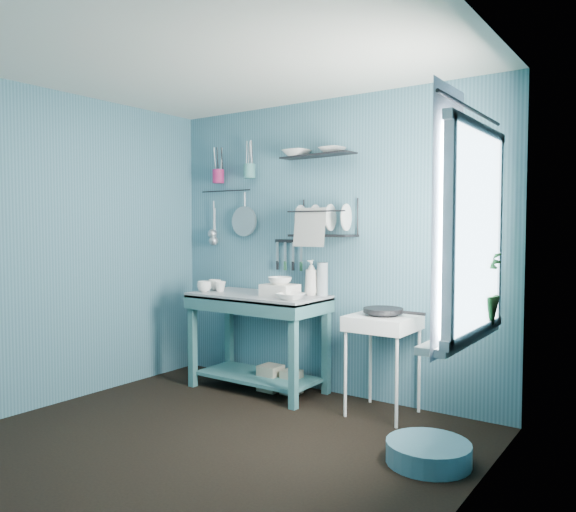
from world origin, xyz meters
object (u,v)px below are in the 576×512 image
Objects in this scene: utensil_cup_magenta at (218,176)px; storage_tin_large at (271,378)px; wash_tub at (280,290)px; hotplate_stand at (383,365)px; mug_right at (215,285)px; potted_plant at (477,287)px; water_bottle at (323,279)px; utensil_cup_teal at (249,171)px; mug_left at (204,287)px; mug_mid at (220,287)px; frying_pan at (383,310)px; work_counter at (258,342)px; soap_bottle at (311,278)px; storage_tin_small at (292,382)px; dish_rack at (323,218)px; floor_basin at (428,453)px.

utensil_cup_magenta is 0.59× the size of storage_tin_large.
wash_tub is 0.37× the size of hotplate_stand.
potted_plant is at bearing -10.13° from mug_right.
hotplate_stand is at bearing 3.76° from wash_tub.
utensil_cup_teal is at bearing 178.66° from water_bottle.
mug_left is 0.26× the size of potted_plant.
mug_mid is 1.55m from frying_pan.
wash_tub reaches higher than mug_left.
soap_bottle reaches higher than work_counter.
storage_tin_large is at bearing 179.47° from frying_pan.
potted_plant is (1.48, -0.67, 0.08)m from water_bottle.
mug_mid is 0.45× the size of storage_tin_large.
wash_tub is (0.25, -0.02, 0.47)m from work_counter.
dish_rack is at bearing 24.18° from storage_tin_small.
water_bottle is (0.27, 0.24, 0.09)m from wash_tub.
dish_rack is 2.50× the size of storage_tin_large.
mug_right is at bearing 178.81° from hotplate_stand.
mug_right reaches higher than storage_tin_large.
wash_tub is 1.81m from potted_plant.
storage_tin_small is (0.68, 0.14, -0.79)m from mug_mid.
mug_right is 1.05m from water_bottle.
storage_tin_large is (0.48, 0.11, -0.78)m from mug_mid.
mug_right is 0.41× the size of soap_bottle.
work_counter is at bearing -157.07° from water_bottle.
water_bottle reaches higher than storage_tin_large.
utensil_cup_teal is at bearing 163.28° from potted_plant.
soap_bottle is (0.80, 0.26, 0.10)m from mug_mid.
hotplate_stand is (1.54, 0.10, -0.51)m from mug_mid.
dish_rack is at bearing -3.47° from utensil_cup_teal.
utensil_cup_magenta is at bearing 171.23° from hotplate_stand.
soap_bottle reaches higher than frying_pan.
utensil_cup_magenta is 0.28× the size of potted_plant.
soap_bottle reaches higher than storage_tin_small.
work_counter reaches higher than floor_basin.
dish_rack is (0.12, -0.01, 0.51)m from soap_bottle.
storage_tin_large is (0.10, 0.05, -0.31)m from work_counter.
wash_tub is 0.80m from storage_tin_small.
utensil_cup_teal reaches higher than mug_left.
work_counter is 9.13× the size of utensil_cup_magenta.
soap_bottle is 0.10m from water_bottle.
utensil_cup_teal is (-1.45, 0.20, 1.14)m from frying_pan.
wash_tub is at bearing -127.69° from soap_bottle.
mug_mid is 1.10m from utensil_cup_magenta.
hotplate_stand is at bearing -15.59° from water_bottle.
mug_right is 0.75m from wash_tub.
dish_rack is at bearing -5.26° from soap_bottle.
potted_plant is at bearing -30.21° from frying_pan.
wash_tub is at bearing -25.02° from storage_tin_large.
storage_tin_small is (-0.22, -0.14, -0.88)m from water_bottle.
soap_bottle is at bearing -2.05° from utensil_cup_magenta.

